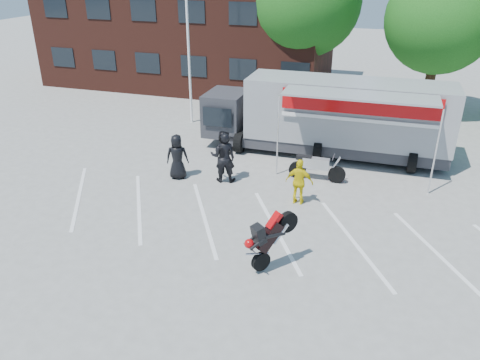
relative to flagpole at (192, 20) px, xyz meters
The scene contains 13 objects.
ground 12.83m from the flagpole, 58.02° to the right, with size 100.00×100.00×0.00m, color #9C9C97.
parking_bay_lines 12.06m from the flagpole, 55.25° to the right, with size 18.00×5.00×0.01m, color white.
office_building 8.97m from the flagpole, 115.15° to the left, with size 18.00×8.00×7.00m, color #4A2017.
flagpole is the anchor object (origin of this frame).
tree_left 7.37m from the flagpole, 54.72° to the left, with size 6.12×6.12×8.64m.
tree_mid 12.31m from the flagpole, 23.97° to the left, with size 5.44×5.44×7.68m.
transporter_truck 9.12m from the flagpole, 17.00° to the right, with size 10.14×4.89×3.23m, color gray, non-canonical shape.
parked_motorcycle 10.04m from the flagpole, 35.49° to the right, with size 0.73×2.20×1.15m, color silver, non-canonical shape.
stunt_bike_rider 13.85m from the flagpole, 57.07° to the right, with size 0.73×1.54×1.81m, color black, non-canonical shape.
spectator_leather_a 7.95m from the flagpole, 73.15° to the right, with size 0.85×0.55×1.74m, color black.
spectator_leather_b 8.41m from the flagpole, 58.77° to the right, with size 0.72×0.47×1.96m, color black.
spectator_leather_c 8.24m from the flagpole, 59.08° to the right, with size 0.96×0.75×1.98m, color black.
spectator_hivis 10.70m from the flagpole, 46.33° to the right, with size 0.95×0.40×1.62m, color yellow.
Camera 1 is at (3.01, -11.31, 7.63)m, focal length 35.00 mm.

